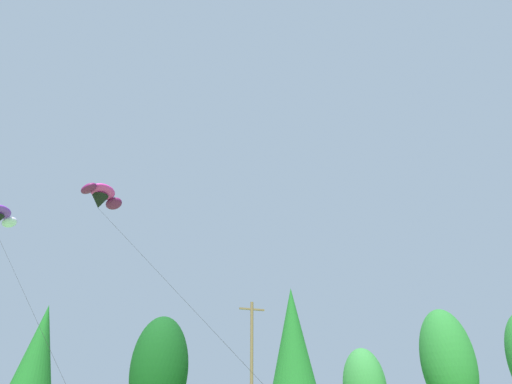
{
  "coord_description": "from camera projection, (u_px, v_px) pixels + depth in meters",
  "views": [
    {
      "loc": [
        -5.74,
        1.01,
        2.61
      ],
      "look_at": [
        1.14,
        22.25,
        14.77
      ],
      "focal_mm": 30.13,
      "sensor_mm": 36.0,
      "label": 1
    }
  ],
  "objects": [
    {
      "name": "treeline_tree_h",
      "position": [
        448.0,
        362.0,
        46.2
      ],
      "size": [
        5.64,
        5.64,
        14.22
      ],
      "color": "#472D19",
      "rests_on": "ground_plane"
    },
    {
      "name": "parafoil_kite_mid_magenta",
      "position": [
        101.0,
        196.0,
        27.11
      ],
      "size": [
        11.26,
        11.5,
        14.5
      ],
      "color": "#D12893"
    },
    {
      "name": "treeline_tree_d",
      "position": [
        37.0,
        358.0,
        36.38
      ],
      "size": [
        4.27,
        4.27,
        12.13
      ],
      "color": "#472D19",
      "rests_on": "ground_plane"
    },
    {
      "name": "utility_pole",
      "position": [
        252.0,
        374.0,
        33.85
      ],
      "size": [
        2.2,
        0.26,
        11.84
      ],
      "color": "brown",
      "rests_on": "ground_plane"
    },
    {
      "name": "treeline_tree_f",
      "position": [
        293.0,
        345.0,
        40.37
      ],
      "size": [
        4.84,
        4.84,
        14.71
      ],
      "color": "#472D19",
      "rests_on": "ground_plane"
    },
    {
      "name": "treeline_tree_e",
      "position": [
        159.0,
        370.0,
        35.56
      ],
      "size": [
        4.77,
        4.77,
        10.99
      ],
      "color": "#472D19",
      "rests_on": "ground_plane"
    }
  ]
}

